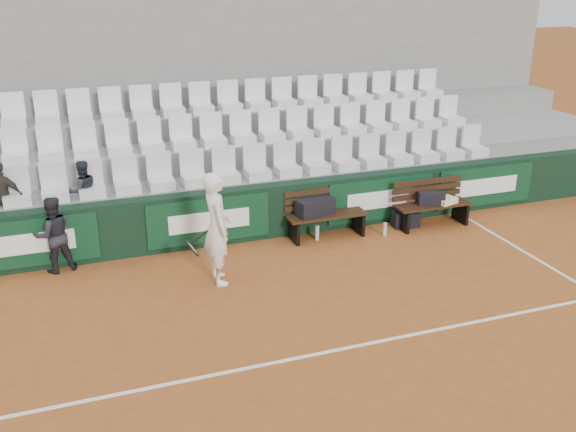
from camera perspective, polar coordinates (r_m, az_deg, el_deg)
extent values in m
plane|color=#9E5423|center=(8.44, 0.49, -12.59)|extent=(80.00, 80.00, 0.00)
cube|color=white|center=(8.44, 0.50, -12.57)|extent=(18.00, 0.06, 0.01)
cube|color=black|center=(11.65, -6.26, -0.09)|extent=(18.00, 0.30, 1.00)
cube|color=#0C381E|center=(11.25, -22.08, -2.25)|extent=(2.20, 0.04, 0.82)
cube|color=#0C381E|center=(11.44, -7.03, -0.40)|extent=(2.20, 0.04, 0.82)
cube|color=#0C381E|center=(12.55, 8.26, 1.50)|extent=(2.20, 0.04, 0.82)
cube|color=#0C381E|center=(13.80, 17.15, 2.57)|extent=(2.20, 0.04, 0.82)
cube|color=gray|center=(12.22, -6.95, 0.91)|extent=(18.00, 0.95, 1.00)
cube|color=gray|center=(13.02, -7.94, 3.20)|extent=(18.00, 0.95, 1.45)
cube|color=gray|center=(13.85, -8.82, 5.21)|extent=(18.00, 0.95, 1.90)
cube|color=gray|center=(14.18, -9.61, 10.72)|extent=(18.00, 0.30, 4.40)
cube|color=silver|center=(11.80, -6.93, 4.35)|extent=(11.90, 0.44, 0.63)
cube|color=white|center=(12.58, -8.01, 7.48)|extent=(11.90, 0.44, 0.63)
cube|color=white|center=(13.40, -8.97, 10.23)|extent=(11.90, 0.44, 0.63)
cube|color=#352010|center=(11.95, 3.44, -0.84)|extent=(1.50, 0.56, 0.45)
cube|color=#341B0F|center=(12.76, 12.66, 0.11)|extent=(1.50, 0.56, 0.45)
cube|color=black|center=(11.78, 2.45, 0.81)|extent=(0.76, 0.45, 0.30)
cube|color=black|center=(12.63, 12.60, 1.55)|extent=(0.54, 0.37, 0.23)
cube|color=beige|center=(12.76, 13.87, 1.35)|extent=(0.46, 0.39, 0.11)
cube|color=black|center=(12.64, 10.40, -0.26)|extent=(0.54, 0.37, 0.31)
cylinder|color=silver|center=(11.85, 2.60, -1.48)|extent=(0.08, 0.08, 0.28)
cylinder|color=#B2C2CA|center=(12.14, 8.61, -1.18)|extent=(0.07, 0.07, 0.26)
imported|color=white|center=(10.05, -6.33, -1.06)|extent=(0.44, 0.67, 1.83)
torus|color=black|center=(10.10, -8.47, -2.88)|extent=(0.19, 0.30, 0.26)
cylinder|color=black|center=(10.04, -7.79, -1.80)|extent=(0.26, 0.03, 0.20)
imported|color=black|center=(11.11, -20.12, -1.57)|extent=(0.71, 0.60, 1.29)
imported|color=#1F252F|center=(11.53, -17.99, 4.25)|extent=(0.61, 0.52, 1.09)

